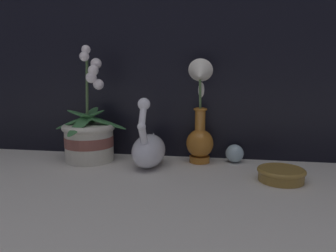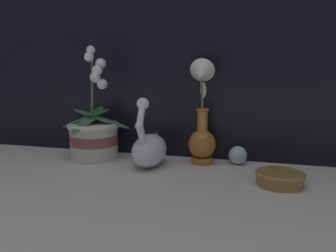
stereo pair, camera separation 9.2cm
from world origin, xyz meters
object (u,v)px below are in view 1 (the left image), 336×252
orchid_potted_plant (89,136)px  blue_vase (200,125)px  swan_figurine (149,148)px  amber_dish (281,174)px  glass_sphere (235,153)px

orchid_potted_plant → blue_vase: 0.34m
swan_figurine → blue_vase: 0.17m
swan_figurine → blue_vase: size_ratio=0.66×
swan_figurine → amber_dish: (0.36, -0.07, -0.04)m
blue_vase → amber_dish: 0.27m
orchid_potted_plant → amber_dish: bearing=-10.8°
blue_vase → glass_sphere: size_ratio=5.63×
orchid_potted_plant → swan_figurine: bearing=-10.3°
glass_sphere → amber_dish: (0.11, -0.16, -0.01)m
blue_vase → orchid_potted_plant: bearing=-175.8°
blue_vase → swan_figurine: bearing=-157.0°
amber_dish → orchid_potted_plant: bearing=169.2°
orchid_potted_plant → blue_vase: size_ratio=1.13×
swan_figurine → blue_vase: bearing=23.0°
swan_figurine → glass_sphere: swan_figurine is taller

